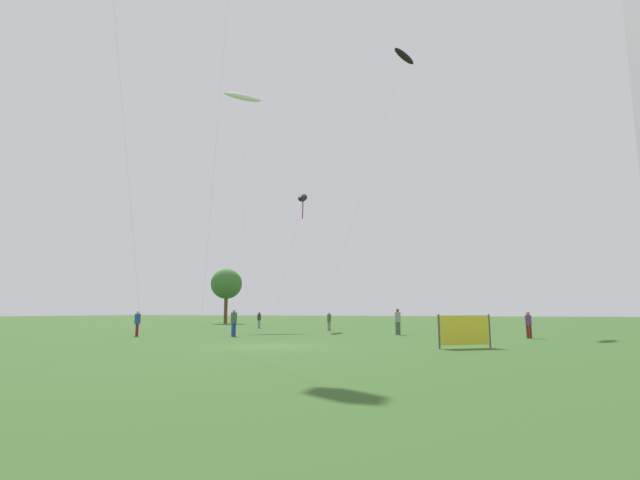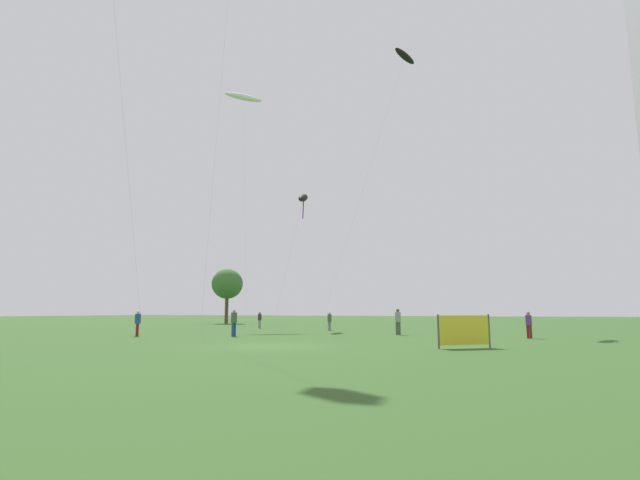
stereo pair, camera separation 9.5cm
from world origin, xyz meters
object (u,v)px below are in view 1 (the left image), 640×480
Objects in this scene: person_standing_3 at (137,321)px; person_standing_4 at (259,319)px; kite_flying_1 at (303,198)px; park_tree_1 at (226,284)px; person_standing_0 at (398,320)px; person_standing_5 at (528,323)px; kite_flying_2 at (243,97)px; person_standing_2 at (234,320)px; kite_flying_0 at (404,57)px; event_banner at (465,330)px; person_standing_1 at (329,320)px.

person_standing_4 is at bearing 124.09° from person_standing_3.
kite_flying_1 reaches higher than park_tree_1.
person_standing_0 is at bearing -33.78° from kite_flying_1.
park_tree_1 is (-36.78, 22.01, 4.31)m from person_standing_5.
kite_flying_2 reaches higher than person_standing_3.
kite_flying_0 is (7.33, 19.83, 27.29)m from person_standing_2.
park_tree_1 reaches higher than person_standing_2.
person_standing_0 is 11.19m from person_standing_2.
kite_flying_0 is (-2.03, 13.69, 27.28)m from person_standing_0.
person_standing_5 is 0.78× the size of event_banner.
kite_flying_1 reaches higher than event_banner.
kite_flying_2 is (-14.24, 7.77, 26.02)m from person_standing_1.
person_standing_5 is at bearing -23.63° from kite_flying_1.
person_standing_0 is 0.06× the size of kite_flying_2.
person_standing_1 is 0.12× the size of kite_flying_1.
person_standing_2 is 0.13× the size of kite_flying_1.
person_standing_3 is 34.08m from kite_flying_2.
kite_flying_0 is at bearing 134.52° from person_standing_5.
person_standing_3 is 37.63m from kite_flying_0.
park_tree_1 is (-13.28, 29.41, 4.27)m from person_standing_3.
park_tree_1 is (-17.74, 13.68, -7.10)m from kite_flying_1.
person_standing_1 is 8.59m from person_standing_4.
park_tree_1 is (-21.37, 15.99, 4.33)m from person_standing_1.
person_standing_1 is 0.88× the size of person_standing_2.
person_standing_1 is 30.66m from kite_flying_2.
person_standing_1 is at bearing 5.82° from person_standing_4.
kite_flying_1 is 23.50m from park_tree_1.
person_standing_4 is (-0.16, 15.85, -0.05)m from person_standing_3.
person_standing_0 is at bearing -178.16° from person_standing_5.
person_standing_4 is at bearing -12.38° from person_standing_1.
kite_flying_1 is (-10.74, 7.19, 11.30)m from person_standing_0.
person_standing_1 is 11.24m from person_standing_2.
person_standing_4 is at bearing -154.42° from kite_flying_0.
kite_flying_0 is (13.17, 22.24, 27.36)m from person_standing_3.
park_tree_1 is 3.54× the size of event_banner.
kite_flying_1 is at bearing 127.41° from person_standing_0.
kite_flying_2 is at bearing 152.79° from kite_flying_1.
kite_flying_1 is at bearing -28.45° from person_standing_1.
park_tree_1 is at bearing 137.29° from event_banner.
park_tree_1 is at bearing 142.36° from kite_flying_1.
person_standing_1 is at bearing -28.61° from kite_flying_2.
person_standing_3 is at bearing 174.31° from event_banner.
person_standing_0 is at bearing 117.91° from event_banner.
kite_flying_1 is 1.83× the size of park_tree_1.
person_standing_4 is 0.05× the size of kite_flying_0.
kite_flying_2 is (-6.00, 5.34, 26.02)m from person_standing_4.
kite_flying_2 reaches higher than event_banner.
kite_flying_0 is (13.33, 6.38, 27.41)m from person_standing_4.
person_standing_3 is at bearing -105.82° from kite_flying_1.
person_standing_2 is at bearing -54.69° from park_tree_1.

